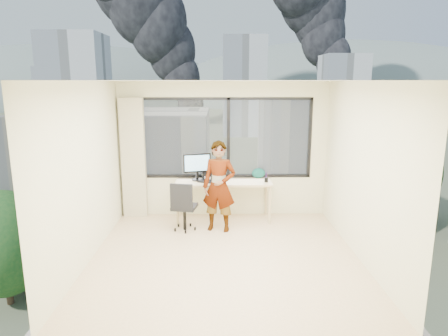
{
  "coord_description": "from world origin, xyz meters",
  "views": [
    {
      "loc": [
        -0.1,
        -5.57,
        2.59
      ],
      "look_at": [
        0.0,
        1.0,
        1.15
      ],
      "focal_mm": 31.76,
      "sensor_mm": 36.0,
      "label": 1
    }
  ],
  "objects_px": {
    "desk": "(223,200)",
    "handbag": "(259,173)",
    "person": "(219,186)",
    "game_console": "(211,177)",
    "chair": "(184,205)",
    "monitor": "(197,167)",
    "laptop": "(209,176)"
  },
  "relations": [
    {
      "from": "desk",
      "to": "handbag",
      "type": "relative_size",
      "value": 7.07
    },
    {
      "from": "person",
      "to": "game_console",
      "type": "xyz_separation_m",
      "value": [
        -0.16,
        0.76,
        -0.01
      ]
    },
    {
      "from": "chair",
      "to": "game_console",
      "type": "xyz_separation_m",
      "value": [
        0.46,
        0.75,
        0.33
      ]
    },
    {
      "from": "desk",
      "to": "monitor",
      "type": "relative_size",
      "value": 3.43
    },
    {
      "from": "handbag",
      "to": "chair",
      "type": "bearing_deg",
      "value": -131.25
    },
    {
      "from": "game_console",
      "to": "handbag",
      "type": "relative_size",
      "value": 1.12
    },
    {
      "from": "person",
      "to": "monitor",
      "type": "xyz_separation_m",
      "value": [
        -0.41,
        0.65,
        0.21
      ]
    },
    {
      "from": "person",
      "to": "game_console",
      "type": "distance_m",
      "value": 0.78
    },
    {
      "from": "monitor",
      "to": "game_console",
      "type": "relative_size",
      "value": 1.83
    },
    {
      "from": "laptop",
      "to": "handbag",
      "type": "relative_size",
      "value": 1.51
    },
    {
      "from": "chair",
      "to": "monitor",
      "type": "bearing_deg",
      "value": 82.91
    },
    {
      "from": "monitor",
      "to": "handbag",
      "type": "xyz_separation_m",
      "value": [
        1.18,
        0.16,
        -0.16
      ]
    },
    {
      "from": "game_console",
      "to": "handbag",
      "type": "xyz_separation_m",
      "value": [
        0.93,
        0.05,
        0.06
      ]
    },
    {
      "from": "chair",
      "to": "desk",
      "type": "bearing_deg",
      "value": 48.44
    },
    {
      "from": "handbag",
      "to": "person",
      "type": "bearing_deg",
      "value": -114.64
    },
    {
      "from": "person",
      "to": "laptop",
      "type": "xyz_separation_m",
      "value": [
        -0.19,
        0.54,
        0.07
      ]
    },
    {
      "from": "person",
      "to": "game_console",
      "type": "height_order",
      "value": "person"
    },
    {
      "from": "chair",
      "to": "monitor",
      "type": "height_order",
      "value": "monitor"
    },
    {
      "from": "desk",
      "to": "game_console",
      "type": "xyz_separation_m",
      "value": [
        -0.24,
        0.2,
        0.41
      ]
    },
    {
      "from": "desk",
      "to": "game_console",
      "type": "bearing_deg",
      "value": 140.62
    },
    {
      "from": "desk",
      "to": "chair",
      "type": "bearing_deg",
      "value": -141.87
    },
    {
      "from": "chair",
      "to": "handbag",
      "type": "xyz_separation_m",
      "value": [
        1.38,
        0.79,
        0.39
      ]
    },
    {
      "from": "chair",
      "to": "monitor",
      "type": "distance_m",
      "value": 0.87
    },
    {
      "from": "desk",
      "to": "person",
      "type": "bearing_deg",
      "value": -98.54
    },
    {
      "from": "laptop",
      "to": "monitor",
      "type": "bearing_deg",
      "value": 174.45
    },
    {
      "from": "laptop",
      "to": "handbag",
      "type": "distance_m",
      "value": 1.0
    },
    {
      "from": "game_console",
      "to": "laptop",
      "type": "xyz_separation_m",
      "value": [
        -0.03,
        -0.22,
        0.08
      ]
    },
    {
      "from": "monitor",
      "to": "handbag",
      "type": "bearing_deg",
      "value": -5.79
    },
    {
      "from": "chair",
      "to": "person",
      "type": "bearing_deg",
      "value": 8.72
    },
    {
      "from": "desk",
      "to": "laptop",
      "type": "distance_m",
      "value": 0.56
    },
    {
      "from": "handbag",
      "to": "game_console",
      "type": "bearing_deg",
      "value": -158.17
    },
    {
      "from": "desk",
      "to": "person",
      "type": "height_order",
      "value": "person"
    }
  ]
}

